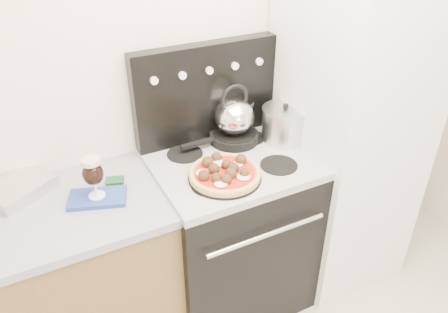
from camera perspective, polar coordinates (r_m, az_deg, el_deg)
room_shell at (r=1.32m, az=16.15°, el=-7.33°), size 3.52×3.01×2.52m
base_cabinet at (r=2.30m, az=-25.93°, el=-17.33°), size 1.45×0.60×0.86m
stove_body at (r=2.42m, az=0.81°, el=-10.09°), size 0.76×0.65×0.88m
cooktop at (r=2.14m, az=0.91°, el=-0.88°), size 0.76×0.65×0.04m
backguard at (r=2.23m, az=-2.38°, el=8.40°), size 0.76×0.08×0.50m
fridge at (r=2.46m, az=15.79°, el=3.87°), size 0.64×0.68×1.90m
foil_sheet at (r=2.12m, az=-25.15°, el=-3.81°), size 0.34×0.31×0.05m
oven_mitt at (r=1.97m, az=-16.19°, el=-5.22°), size 0.28×0.21×0.02m
beer_glass at (r=1.91m, az=-16.66°, el=-2.67°), size 0.09×0.09×0.19m
pizza_pan at (r=1.99m, az=0.10°, el=-2.75°), size 0.37×0.37×0.01m
pizza at (r=1.98m, az=0.10°, el=-2.07°), size 0.41×0.41×0.05m
skillet at (r=2.28m, az=1.32°, el=2.58°), size 0.26×0.26×0.05m
tea_kettle at (r=2.21m, az=1.36°, el=5.64°), size 0.24×0.24×0.23m
stock_pot at (r=2.29m, az=7.88°, el=4.14°), size 0.28×0.28×0.17m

